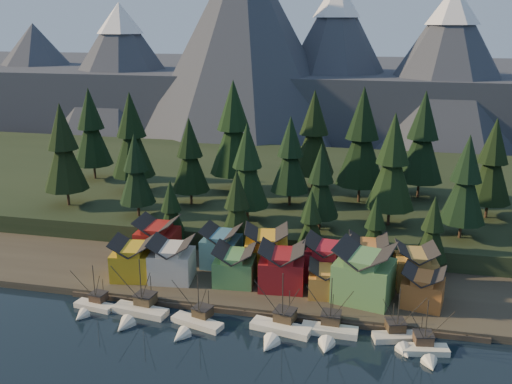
% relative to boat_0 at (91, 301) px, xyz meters
% --- Properties ---
extents(ground, '(500.00, 500.00, 0.00)m').
position_rel_boat_0_xyz_m(ground, '(33.44, -10.22, -1.92)').
color(ground, black).
rests_on(ground, ground).
extents(shore_strip, '(400.00, 50.00, 1.50)m').
position_rel_boat_0_xyz_m(shore_strip, '(33.44, 29.78, -1.17)').
color(shore_strip, '#312B24').
rests_on(shore_strip, ground).
extents(hillside, '(420.00, 100.00, 6.00)m').
position_rel_boat_0_xyz_m(hillside, '(33.44, 79.78, 1.08)').
color(hillside, black).
rests_on(hillside, ground).
extents(dock, '(80.00, 4.00, 1.00)m').
position_rel_boat_0_xyz_m(dock, '(33.44, 6.28, -1.42)').
color(dock, '#443C31').
rests_on(dock, ground).
extents(mountain_ridge, '(560.00, 190.00, 90.00)m').
position_rel_boat_0_xyz_m(mountain_ridge, '(29.24, 203.37, 24.13)').
color(mountain_ridge, '#3F4351').
rests_on(mountain_ridge, ground).
extents(boat_0, '(8.43, 8.96, 9.90)m').
position_rel_boat_0_xyz_m(boat_0, '(0.00, 0.00, 0.00)').
color(boat_0, beige).
rests_on(boat_0, ground).
extents(boat_1, '(11.38, 12.14, 12.26)m').
position_rel_boat_0_xyz_m(boat_1, '(9.59, -0.35, 0.35)').
color(boat_1, beige).
rests_on(boat_1, ground).
extents(boat_2, '(10.60, 11.06, 10.92)m').
position_rel_boat_0_xyz_m(boat_2, '(21.40, -1.95, 0.06)').
color(boat_2, silver).
rests_on(boat_2, ground).
extents(boat_3, '(11.69, 12.36, 12.36)m').
position_rel_boat_0_xyz_m(boat_3, '(36.87, -0.74, 0.36)').
color(boat_3, white).
rests_on(boat_3, ground).
extents(boat_4, '(10.36, 11.25, 11.81)m').
position_rel_boat_0_xyz_m(boat_4, '(45.72, 0.55, 0.30)').
color(boat_4, silver).
rests_on(boat_4, ground).
extents(boat_5, '(9.25, 9.78, 10.98)m').
position_rel_boat_0_xyz_m(boat_5, '(57.86, 1.16, 0.24)').
color(boat_5, beige).
rests_on(boat_5, ground).
extents(boat_6, '(8.48, 9.05, 10.69)m').
position_rel_boat_0_xyz_m(boat_6, '(62.19, -1.84, 0.24)').
color(boat_6, silver).
rests_on(boat_6, ground).
extents(house_front_0, '(9.74, 9.35, 8.57)m').
position_rel_boat_0_xyz_m(house_front_0, '(3.33, 12.71, 4.08)').
color(house_front_0, gold).
rests_on(house_front_0, shore_strip).
extents(house_front_1, '(9.46, 9.15, 8.91)m').
position_rel_boat_0_xyz_m(house_front_1, '(11.54, 13.57, 4.26)').
color(house_front_1, beige).
rests_on(house_front_1, shore_strip).
extents(house_front_2, '(8.68, 8.74, 7.96)m').
position_rel_boat_0_xyz_m(house_front_2, '(24.76, 14.96, 3.76)').
color(house_front_2, '#498246').
rests_on(house_front_2, shore_strip).
extents(house_front_3, '(9.67, 9.29, 9.11)m').
position_rel_boat_0_xyz_m(house_front_3, '(34.64, 15.00, 4.36)').
color(house_front_3, maroon).
rests_on(house_front_3, shore_strip).
extents(house_front_4, '(7.17, 7.64, 6.65)m').
position_rel_boat_0_xyz_m(house_front_4, '(43.55, 13.68, 3.07)').
color(house_front_4, '#C78433').
rests_on(house_front_4, shore_strip).
extents(house_front_5, '(12.53, 11.80, 11.18)m').
position_rel_boat_0_xyz_m(house_front_5, '(50.98, 13.36, 5.45)').
color(house_front_5, '#53884A').
rests_on(house_front_5, shore_strip).
extents(house_front_6, '(8.66, 8.33, 7.48)m').
position_rel_boat_0_xyz_m(house_front_6, '(62.10, 13.32, 3.51)').
color(house_front_6, '#9E5B28').
rests_on(house_front_6, shore_strip).
extents(house_back_0, '(8.93, 8.58, 9.57)m').
position_rel_boat_0_xyz_m(house_back_0, '(4.46, 23.23, 4.60)').
color(house_back_0, maroon).
rests_on(house_back_0, shore_strip).
extents(house_back_1, '(8.10, 8.20, 8.94)m').
position_rel_boat_0_xyz_m(house_back_1, '(19.62, 22.78, 4.27)').
color(house_back_1, '#36657F').
rests_on(house_back_1, shore_strip).
extents(house_back_2, '(10.51, 9.92, 9.69)m').
position_rel_boat_0_xyz_m(house_back_2, '(29.77, 22.77, 4.67)').
color(house_back_2, gold).
rests_on(house_back_2, shore_strip).
extents(house_back_3, '(9.53, 8.62, 9.11)m').
position_rel_boat_0_xyz_m(house_back_3, '(43.06, 20.98, 4.36)').
color(house_back_3, maroon).
rests_on(house_back_3, shore_strip).
extents(house_back_4, '(8.54, 8.24, 8.79)m').
position_rel_boat_0_xyz_m(house_back_4, '(51.27, 24.50, 4.19)').
color(house_back_4, '#B56A2E').
rests_on(house_back_4, shore_strip).
extents(house_back_5, '(8.78, 8.87, 8.80)m').
position_rel_boat_0_xyz_m(house_back_5, '(60.98, 21.38, 4.20)').
color(house_back_5, '#A57F3A').
rests_on(house_back_5, shore_strip).
extents(tree_hill_0, '(11.82, 11.82, 27.54)m').
position_rel_boat_0_xyz_m(tree_hill_0, '(-28.56, 41.78, 19.13)').
color(tree_hill_0, '#332319').
rests_on(tree_hill_0, hillside).
extents(tree_hill_1, '(12.36, 12.36, 28.80)m').
position_rel_boat_0_xyz_m(tree_hill_1, '(-16.56, 57.78, 19.83)').
color(tree_hill_1, '#332319').
rests_on(tree_hill_1, hillside).
extents(tree_hill_2, '(9.14, 9.14, 21.29)m').
position_rel_boat_0_xyz_m(tree_hill_2, '(-6.56, 37.78, 15.71)').
color(tree_hill_2, '#332319').
rests_on(tree_hill_2, hillside).
extents(tree_hill_3, '(10.15, 10.15, 23.64)m').
position_rel_boat_0_xyz_m(tree_hill_3, '(3.44, 49.78, 17.00)').
color(tree_hill_3, '#332319').
rests_on(tree_hill_3, hillside).
extents(tree_hill_4, '(13.77, 13.77, 32.07)m').
position_rel_boat_0_xyz_m(tree_hill_4, '(11.44, 64.78, 21.61)').
color(tree_hill_4, '#332319').
rests_on(tree_hill_4, hillside).
extents(tree_hill_5, '(10.60, 10.60, 24.69)m').
position_rel_boat_0_xyz_m(tree_hill_5, '(21.44, 39.78, 17.57)').
color(tree_hill_5, '#332319').
rests_on(tree_hill_5, hillside).
extents(tree_hill_6, '(10.38, 10.38, 24.19)m').
position_rel_boat_0_xyz_m(tree_hill_6, '(29.44, 54.78, 17.30)').
color(tree_hill_6, '#332319').
rests_on(tree_hill_6, hillside).
extents(tree_hill_7, '(9.03, 9.03, 21.04)m').
position_rel_boat_0_xyz_m(tree_hill_7, '(39.44, 37.78, 15.57)').
color(tree_hill_7, '#332319').
rests_on(tree_hill_7, hillside).
extents(tree_hill_8, '(13.51, 13.51, 31.47)m').
position_rel_boat_0_xyz_m(tree_hill_8, '(47.44, 61.78, 21.28)').
color(tree_hill_8, '#332319').
rests_on(tree_hill_8, hillside).
extents(tree_hill_9, '(11.83, 11.83, 27.56)m').
position_rel_boat_0_xyz_m(tree_hill_9, '(55.44, 44.78, 19.15)').
color(tree_hill_9, '#332319').
rests_on(tree_hill_9, hillside).
extents(tree_hill_10, '(12.82, 12.82, 29.86)m').
position_rel_boat_0_xyz_m(tree_hill_10, '(63.44, 69.78, 20.40)').
color(tree_hill_10, '#332319').
rests_on(tree_hill_10, hillside).
extents(tree_hill_11, '(10.33, 10.33, 24.05)m').
position_rel_boat_0_xyz_m(tree_hill_11, '(71.44, 39.78, 17.23)').
color(tree_hill_11, '#332319').
rests_on(tree_hill_11, hillside).
extents(tree_hill_12, '(10.90, 10.90, 25.38)m').
position_rel_boat_0_xyz_m(tree_hill_12, '(79.44, 55.78, 17.95)').
color(tree_hill_12, '#332319').
rests_on(tree_hill_12, hillside).
extents(tree_hill_15, '(12.48, 12.48, 29.07)m').
position_rel_boat_0_xyz_m(tree_hill_15, '(33.44, 71.78, 19.97)').
color(tree_hill_15, '#332319').
rests_on(tree_hill_15, hillside).
extents(tree_hill_16, '(12.14, 12.14, 28.29)m').
position_rel_boat_0_xyz_m(tree_hill_16, '(-34.56, 67.78, 19.54)').
color(tree_hill_16, '#332319').
rests_on(tree_hill_16, hillside).
extents(tree_shore_0, '(7.21, 7.21, 16.79)m').
position_rel_boat_0_xyz_m(tree_shore_0, '(5.44, 29.78, 8.74)').
color(tree_shore_0, '#332319').
rests_on(tree_shore_0, shore_strip).
extents(tree_shore_1, '(8.70, 8.70, 20.27)m').
position_rel_boat_0_xyz_m(tree_shore_1, '(21.44, 29.78, 10.65)').
color(tree_shore_1, '#332319').
rests_on(tree_shore_1, shore_strip).
extents(tree_shore_2, '(7.13, 7.13, 16.61)m').
position_rel_boat_0_xyz_m(tree_shore_2, '(38.44, 29.78, 8.65)').
color(tree_shore_2, '#332319').
rests_on(tree_shore_2, shore_strip).
extents(tree_shore_3, '(6.94, 6.94, 16.18)m').
position_rel_boat_0_xyz_m(tree_shore_3, '(52.44, 29.78, 8.41)').
color(tree_shore_3, '#332319').
rests_on(tree_shore_3, shore_strip).
extents(tree_shore_4, '(7.32, 7.32, 17.06)m').
position_rel_boat_0_xyz_m(tree_shore_4, '(64.44, 29.78, 8.89)').
color(tree_shore_4, '#332319').
rests_on(tree_shore_4, shore_strip).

